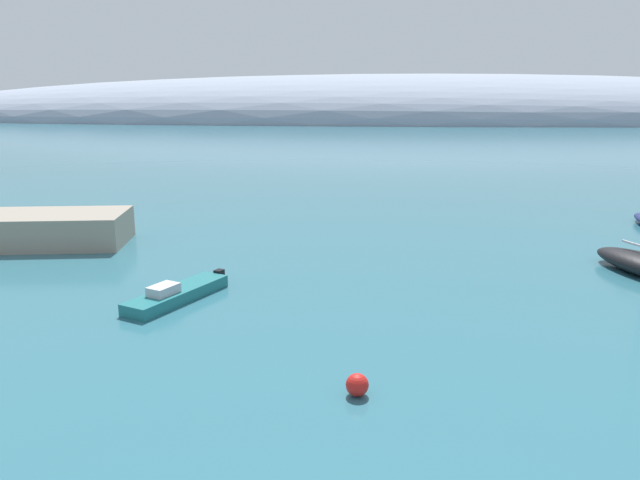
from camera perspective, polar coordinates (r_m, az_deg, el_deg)
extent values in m
ellipsoid|color=#8E99AD|center=(220.54, 8.55, 11.08)|extent=(394.59, 88.38, 31.80)
cube|color=#1E6B70|center=(27.76, -13.29, -5.02)|extent=(3.52, 5.60, 0.54)
cube|color=black|center=(29.89, -9.47, -3.23)|extent=(0.51, 0.55, 0.49)
cube|color=#B2B7C1|center=(27.05, -14.51, -4.55)|extent=(1.31, 1.55, 0.40)
sphere|color=red|center=(18.93, 3.52, -13.45)|extent=(0.71, 0.71, 0.71)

